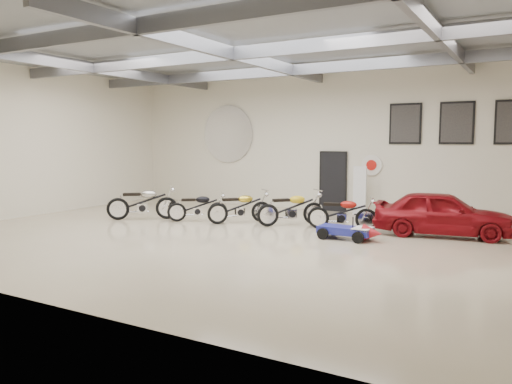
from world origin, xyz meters
The scene contains 18 objects.
floor centered at (0.00, 0.00, 0.00)m, with size 16.00×12.00×0.01m, color #BFB192.
ceiling centered at (0.00, 0.00, 5.00)m, with size 16.00×12.00×0.01m, color gray.
back_wall centered at (0.00, 6.00, 2.50)m, with size 16.00×0.02×5.00m, color beige.
left_wall centered at (-8.00, 0.00, 2.50)m, with size 0.02×12.00×5.00m, color beige.
ceiling_beams centered at (0.00, 0.00, 4.75)m, with size 15.80×11.80×0.32m, color slate, non-canonical shape.
door centered at (0.50, 5.95, 1.05)m, with size 0.92×0.08×2.10m, color black.
logo_plaque centered at (-4.00, 5.95, 2.80)m, with size 2.30×0.06×1.16m, color silver, non-canonical shape.
poster_left centered at (3.00, 5.96, 3.10)m, with size 1.05×0.08×1.35m, color black, non-canonical shape.
poster_mid centered at (4.60, 5.96, 3.10)m, with size 1.05×0.08×1.35m, color black, non-canonical shape.
oil_sign centered at (1.90, 5.95, 1.70)m, with size 0.72×0.10×0.72m, color white, non-canonical shape.
banner_stand centered at (1.64, 5.50, 0.87)m, with size 0.47×0.19×1.74m, color white, non-canonical shape.
motorcycle_silver centered at (-4.15, 1.07, 0.58)m, with size 2.21×0.69×1.15m, color silver, non-canonical shape.
motorcycle_black centered at (-2.39, 1.67, 0.48)m, with size 1.85×0.57×0.96m, color silver, non-canonical shape.
motorcycle_gold centered at (-1.06, 2.04, 0.52)m, with size 2.00×0.62×1.04m, color silver, non-canonical shape.
motorcycle_yellow centered at (0.51, 2.44, 0.54)m, with size 2.09×0.65×1.08m, color silver, non-canonical shape.
motorcycle_red centered at (2.09, 2.52, 0.51)m, with size 1.95×0.61×1.02m, color silver, non-canonical shape.
go_kart centered at (2.78, 1.23, 0.31)m, with size 1.69×0.76×0.61m, color navy, non-canonical shape.
vintage_car centered at (4.74, 2.99, 0.61)m, with size 3.57×1.44×1.22m, color maroon.
Camera 1 is at (6.93, -10.99, 2.57)m, focal length 35.00 mm.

